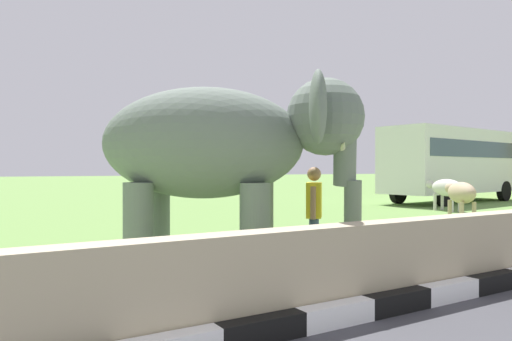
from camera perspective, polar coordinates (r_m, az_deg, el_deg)
The scene contains 6 objects.
barrier_parapet at distance 4.89m, azimuth -0.21°, elevation -13.10°, with size 28.00×0.36×1.00m, color tan.
elephant at distance 7.31m, azimuth -3.63°, elevation 2.86°, with size 3.94×3.64×2.98m.
person_handler at distance 7.97m, azimuth 6.92°, elevation -4.83°, with size 0.51×0.56×1.66m.
bus_white at distance 25.18m, azimuth 22.39°, elevation 1.23°, with size 9.08×3.60×3.50m.
cow_near at distance 15.84m, azimuth 23.19°, elevation -2.54°, with size 1.35×1.82×1.23m.
cow_mid at distance 19.82m, azimuth 21.68°, elevation -1.99°, with size 0.86×1.93×1.23m.
Camera 1 is at (-0.45, 0.08, 1.63)m, focal length 33.63 mm.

